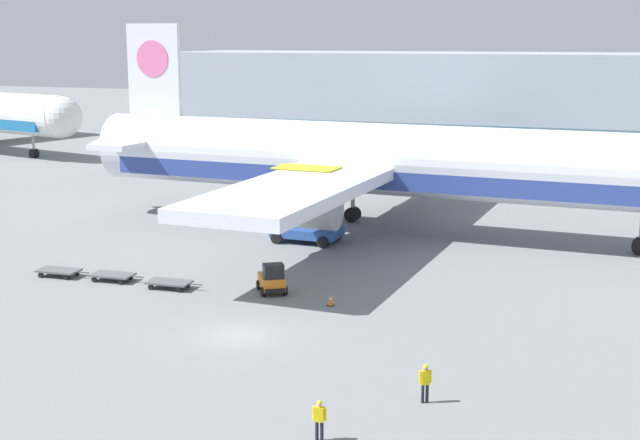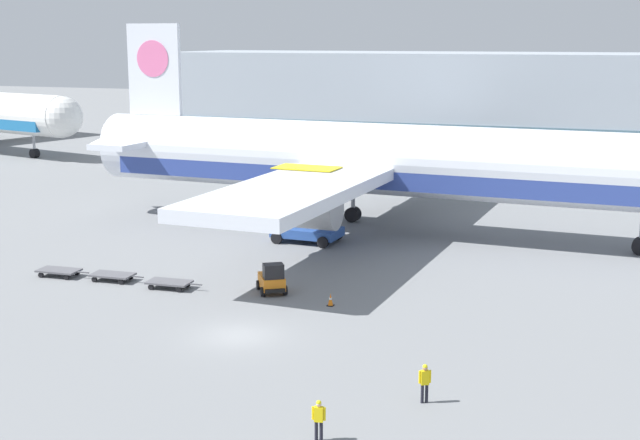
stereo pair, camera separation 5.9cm
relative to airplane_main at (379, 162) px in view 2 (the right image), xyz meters
name	(u,v)px [view 2 (the right image)]	position (x,y,z in m)	size (l,w,h in m)	color
ground_plane	(239,336)	(0.35, -27.69, -5.84)	(400.00, 400.00, 0.00)	slate
terminal_building	(541,114)	(8.63, 37.61, 1.15)	(90.00, 18.20, 14.00)	#9EA8B2
airplane_main	(379,162)	(0.00, 0.00, 0.00)	(58.10, 48.27, 17.00)	silver
scissor_lift_loader	(307,214)	(-4.20, -5.36, -3.61)	(5.31, 3.54, 5.95)	#284C99
baggage_tug_foreground	(272,279)	(-1.19, -19.48, -4.96)	(2.59, 2.81, 2.00)	orange
baggage_dolly_lead	(59,271)	(-16.24, -20.77, -5.45)	(3.74, 1.65, 0.48)	#56565B
baggage_dolly_second	(113,275)	(-12.22, -20.50, -5.45)	(3.74, 1.65, 0.48)	#56565B
baggage_dolly_third	(169,283)	(-7.78, -20.81, -5.45)	(3.74, 1.65, 0.48)	#56565B
ground_crew_near	(319,417)	(8.81, -38.17, -4.83)	(0.56, 0.28, 1.72)	black
ground_crew_far	(425,380)	(11.89, -33.02, -4.78)	(0.51, 0.37, 1.79)	black
traffic_cone_near	(331,300)	(3.18, -20.80, -5.46)	(0.40, 0.40, 0.77)	black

